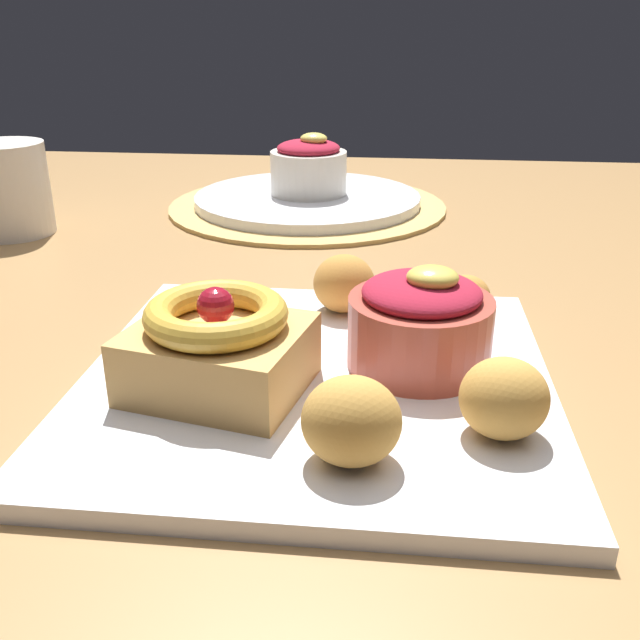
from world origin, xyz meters
TOP-DOWN VIEW (x-y plane):
  - dining_table at (0.00, 0.00)m, footprint 1.42×1.11m
  - woven_placemat at (-0.13, 0.21)m, footprint 0.34×0.34m
  - front_plate at (-0.07, -0.25)m, footprint 0.29×0.29m
  - cake_slice at (-0.13, -0.27)m, footprint 0.12×0.11m
  - berry_ramekin at (-0.01, -0.23)m, footprint 0.09×0.09m
  - fritter_front at (0.04, -0.31)m, footprint 0.05×0.05m
  - fritter_middle at (-0.04, -0.34)m, footprint 0.05×0.05m
  - fritter_back at (-0.06, -0.14)m, footprint 0.05×0.05m
  - fritter_extra at (0.03, -0.14)m, footprint 0.04×0.04m
  - back_plate at (-0.13, 0.21)m, footprint 0.28×0.28m
  - back_ramekin at (-0.13, 0.22)m, footprint 0.09×0.09m
  - coffee_mug at (-0.44, 0.07)m, footprint 0.09×0.09m

SIDE VIEW (x-z plane):
  - dining_table at x=0.00m, z-range 0.28..1.01m
  - woven_placemat at x=-0.13m, z-range 0.73..0.73m
  - front_plate at x=-0.07m, z-range 0.73..0.74m
  - back_plate at x=-0.13m, z-range 0.73..0.75m
  - fritter_extra at x=0.03m, z-range 0.74..0.77m
  - fritter_back at x=-0.06m, z-range 0.74..0.79m
  - fritter_front at x=0.04m, z-range 0.74..0.79m
  - fritter_middle at x=-0.04m, z-range 0.74..0.79m
  - cake_slice at x=-0.13m, z-range 0.74..0.80m
  - berry_ramekin at x=-0.01m, z-range 0.74..0.81m
  - coffee_mug at x=-0.44m, z-range 0.73..0.83m
  - back_ramekin at x=-0.13m, z-range 0.74..0.82m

